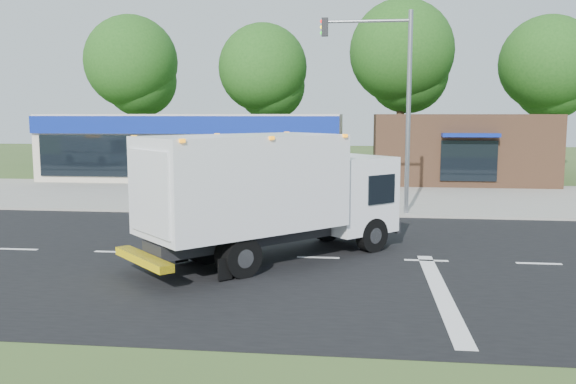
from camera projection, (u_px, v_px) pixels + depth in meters
name	position (u px, v px, depth m)	size (l,w,h in m)	color
ground	(318.00, 258.00, 17.20)	(120.00, 120.00, 0.00)	#385123
road_asphalt	(318.00, 258.00, 17.20)	(60.00, 14.00, 0.02)	black
sidewalk	(332.00, 210.00, 25.27)	(60.00, 2.40, 0.12)	gray
parking_apron	(337.00, 193.00, 30.99)	(60.00, 9.00, 0.02)	gray
lane_markings	(367.00, 271.00, 15.72)	(55.20, 7.00, 0.01)	silver
ems_box_truck	(270.00, 188.00, 16.69)	(7.37, 7.24, 3.50)	black
emergency_worker	(163.00, 234.00, 16.11)	(0.64, 0.74, 1.82)	tan
retail_strip_mall	(195.00, 147.00, 37.61)	(18.00, 6.20, 4.00)	beige
brown_storefront	(460.00, 148.00, 35.82)	(10.00, 6.70, 4.00)	#382316
traffic_signal_pole	(392.00, 91.00, 23.78)	(3.51, 0.25, 8.00)	gray
background_trees	(333.00, 67.00, 44.09)	(36.77, 7.39, 12.10)	#332114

